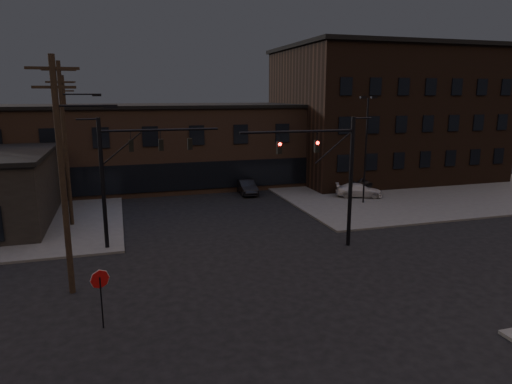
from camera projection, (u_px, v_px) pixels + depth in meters
ground at (274, 285)px, 22.66m from camera, size 140.00×140.00×0.00m
sidewalk_ne at (399, 181)px, 49.45m from camera, size 30.00×30.00×0.15m
building_row at (188, 146)px, 48.02m from camera, size 40.00×12.00×8.00m
building_right at (383, 115)px, 51.74m from camera, size 22.00×16.00×14.00m
traffic_signal_near at (334, 169)px, 27.35m from camera, size 7.12×0.24×8.00m
traffic_signal_far at (124, 168)px, 27.19m from camera, size 7.12×0.24×8.00m
stop_sign at (100, 285)px, 18.15m from camera, size 0.72×0.33×2.48m
utility_pole_near at (63, 172)px, 20.63m from camera, size 3.70×0.28×11.00m
utility_pole_mid at (66, 141)px, 31.52m from camera, size 3.70×0.28×11.50m
utility_pole_far at (67, 133)px, 42.52m from camera, size 2.20×0.28×11.00m
lot_light_a at (366, 140)px, 38.28m from camera, size 1.50×0.28×9.14m
lot_light_b at (394, 134)px, 44.66m from camera, size 1.50×0.28×9.14m
parked_car_lot_a at (367, 181)px, 44.64m from camera, size 4.88×2.70×1.57m
parked_car_lot_b at (359, 190)px, 41.45m from camera, size 4.49×3.17×1.21m
car_crossing at (247, 187)px, 43.29m from camera, size 1.58×4.15×1.35m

